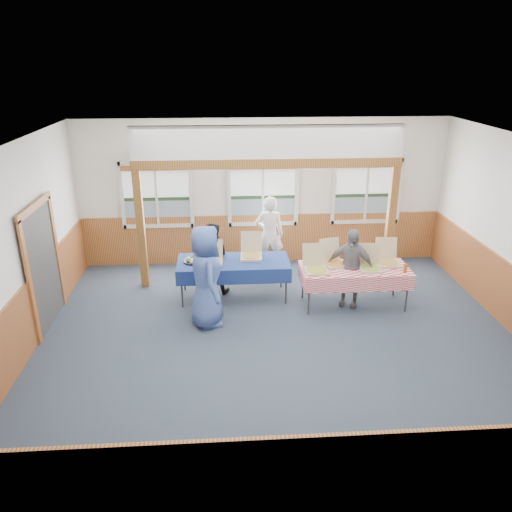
{
  "coord_description": "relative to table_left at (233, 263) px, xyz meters",
  "views": [
    {
      "loc": [
        -0.87,
        -7.11,
        4.38
      ],
      "look_at": [
        -0.32,
        1.0,
        1.12
      ],
      "focal_mm": 35.0,
      "sensor_mm": 36.0,
      "label": 1
    }
  ],
  "objects": [
    {
      "name": "floor",
      "position": [
        0.71,
        -1.68,
        -0.71
      ],
      "size": [
        8.0,
        8.0,
        0.0
      ],
      "primitive_type": "plane",
      "color": "#26303D",
      "rests_on": "ground"
    },
    {
      "name": "ceiling",
      "position": [
        0.71,
        -1.68,
        2.49
      ],
      "size": [
        8.0,
        8.0,
        0.0
      ],
      "primitive_type": "plane",
      "rotation": [
        3.14,
        0.0,
        0.0
      ],
      "color": "white",
      "rests_on": "wall_back"
    },
    {
      "name": "wall_back",
      "position": [
        0.71,
        1.82,
        0.89
      ],
      "size": [
        8.0,
        0.0,
        8.0
      ],
      "primitive_type": "plane",
      "rotation": [
        1.57,
        0.0,
        0.0
      ],
      "color": "silver",
      "rests_on": "floor"
    },
    {
      "name": "wall_front",
      "position": [
        0.71,
        -5.18,
        0.89
      ],
      "size": [
        8.0,
        0.0,
        8.0
      ],
      "primitive_type": "plane",
      "rotation": [
        -1.57,
        0.0,
        0.0
      ],
      "color": "silver",
      "rests_on": "floor"
    },
    {
      "name": "wall_left",
      "position": [
        -3.29,
        -1.68,
        0.89
      ],
      "size": [
        0.0,
        8.0,
        8.0
      ],
      "primitive_type": "plane",
      "rotation": [
        1.57,
        0.0,
        1.57
      ],
      "color": "silver",
      "rests_on": "floor"
    },
    {
      "name": "wainscot_back",
      "position": [
        0.71,
        1.8,
        -0.16
      ],
      "size": [
        7.98,
        0.05,
        1.1
      ],
      "primitive_type": "cube",
      "color": "brown",
      "rests_on": "floor"
    },
    {
      "name": "wainscot_front",
      "position": [
        0.71,
        -5.15,
        -0.16
      ],
      "size": [
        7.98,
        0.05,
        1.1
      ],
      "primitive_type": "cube",
      "color": "brown",
      "rests_on": "floor"
    },
    {
      "name": "wainscot_left",
      "position": [
        -3.27,
        -1.68,
        -0.16
      ],
      "size": [
        0.05,
        6.98,
        1.1
      ],
      "primitive_type": "cube",
      "color": "brown",
      "rests_on": "floor"
    },
    {
      "name": "cased_opening",
      "position": [
        -3.25,
        -0.78,
        0.34
      ],
      "size": [
        0.06,
        1.3,
        2.1
      ],
      "primitive_type": "cube",
      "color": "#323232",
      "rests_on": "wall_left"
    },
    {
      "name": "window_left",
      "position": [
        -1.59,
        1.78,
        0.97
      ],
      "size": [
        1.56,
        0.1,
        1.46
      ],
      "color": "silver",
      "rests_on": "wall_back"
    },
    {
      "name": "window_mid",
      "position": [
        0.71,
        1.78,
        0.97
      ],
      "size": [
        1.56,
        0.1,
        1.46
      ],
      "color": "silver",
      "rests_on": "wall_back"
    },
    {
      "name": "window_right",
      "position": [
        3.01,
        1.78,
        0.97
      ],
      "size": [
        1.56,
        0.1,
        1.46
      ],
      "color": "silver",
      "rests_on": "wall_back"
    },
    {
      "name": "post_left",
      "position": [
        -1.79,
        0.62,
        0.49
      ],
      "size": [
        0.15,
        0.15,
        2.4
      ],
      "primitive_type": "cube",
      "color": "brown",
      "rests_on": "floor"
    },
    {
      "name": "post_right",
      "position": [
        3.21,
        0.62,
        0.49
      ],
      "size": [
        0.15,
        0.15,
        2.4
      ],
      "primitive_type": "cube",
      "color": "brown",
      "rests_on": "floor"
    },
    {
      "name": "cross_beam",
      "position": [
        0.71,
        0.62,
        1.78
      ],
      "size": [
        5.15,
        0.18,
        0.18
      ],
      "primitive_type": "cube",
      "color": "brown",
      "rests_on": "post_left"
    },
    {
      "name": "table_left",
      "position": [
        0.0,
        0.0,
        0.0
      ],
      "size": [
        2.31,
        1.67,
        0.76
      ],
      "rotation": [
        0.0,
        0.0,
        0.36
      ],
      "color": "#323232",
      "rests_on": "floor"
    },
    {
      "name": "table_right",
      "position": [
        2.23,
        -0.49,
        -0.0
      ],
      "size": [
        2.14,
        1.36,
        0.76
      ],
      "rotation": [
        0.0,
        0.0,
        0.25
      ],
      "color": "#323232",
      "rests_on": "floor"
    },
    {
      "name": "pizza_box_a",
      "position": [
        -0.4,
        -0.11,
        0.11
      ],
      "size": [
        0.41,
        0.48,
        0.41
      ],
      "rotation": [
        0.0,
        0.0,
        -0.08
      ],
      "color": "tan",
      "rests_on": "table_left"
    },
    {
      "name": "pizza_box_b",
      "position": [
        0.35,
        0.16,
        0.12
      ],
      "size": [
        0.44,
        0.52,
        0.45
      ],
      "rotation": [
        0.0,
        0.0,
        -0.06
      ],
      "color": "tan",
      "rests_on": "table_left"
    },
    {
      "name": "pizza_box_c",
      "position": [
        1.48,
        -0.59,
        0.12
      ],
      "size": [
        0.45,
        0.53,
        0.45
      ],
      "rotation": [
        0.0,
        0.0,
        0.07
      ],
      "color": "tan",
      "rests_on": "table_right"
    },
    {
      "name": "pizza_box_d",
      "position": [
        1.87,
        -0.3,
        0.12
      ],
      "size": [
        0.52,
        0.58,
        0.44
      ],
      "rotation": [
        0.0,
        0.0,
        0.26
      ],
      "color": "tan",
      "rests_on": "table_right"
    },
    {
      "name": "pizza_box_e",
      "position": [
        2.49,
        -0.57,
        0.12
      ],
      "size": [
        0.44,
        0.52,
        0.42
      ],
      "rotation": [
        0.0,
        0.0,
        -0.12
      ],
      "color": "tan",
      "rests_on": "table_right"
    },
    {
      "name": "pizza_box_f",
      "position": [
        2.89,
        -0.35,
        0.12
      ],
      "size": [
        0.44,
        0.52,
        0.44
      ],
      "rotation": [
        0.0,
        0.0,
        -0.06
      ],
      "color": "tan",
      "rests_on": "table_right"
    },
    {
      "name": "veggie_tray",
      "position": [
        -0.75,
        0.0,
        0.08
      ],
      "size": [
        0.39,
        0.39,
        0.09
      ],
      "color": "black",
      "rests_on": "table_left"
    },
    {
      "name": "drink_glass",
      "position": [
        3.08,
        -0.74,
        0.13
      ],
      "size": [
        0.07,
        0.07,
        0.15
      ],
      "primitive_type": "cylinder",
      "color": "brown",
      "rests_on": "table_right"
    },
    {
      "name": "woman_white",
      "position": [
        0.8,
        1.25,
        0.13
      ],
      "size": [
        0.62,
        0.42,
        1.67
      ],
      "primitive_type": "imported",
      "rotation": [
        0.0,
        0.0,
        3.12
      ],
      "color": "silver",
      "rests_on": "floor"
    },
    {
      "name": "woman_black",
      "position": [
        -0.42,
        0.27,
        0.01
      ],
      "size": [
        0.75,
        0.62,
        1.43
      ],
      "primitive_type": "imported",
      "rotation": [
        0.0,
        0.0,
        3.03
      ],
      "color": "black",
      "rests_on": "floor"
    },
    {
      "name": "man_blue",
      "position": [
        -0.49,
        -1.02,
        0.2
      ],
      "size": [
        0.76,
        0.99,
        1.81
      ],
      "primitive_type": "imported",
      "rotation": [
        0.0,
        0.0,
        1.8
      ],
      "color": "#3E579C",
      "rests_on": "floor"
    },
    {
      "name": "person_grey",
      "position": [
        2.15,
        -0.45,
        0.04
      ],
      "size": [
        0.95,
        0.69,
        1.5
      ],
      "primitive_type": "imported",
      "rotation": [
        0.0,
        0.0,
        -0.41
      ],
      "color": "slate",
      "rests_on": "floor"
    }
  ]
}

